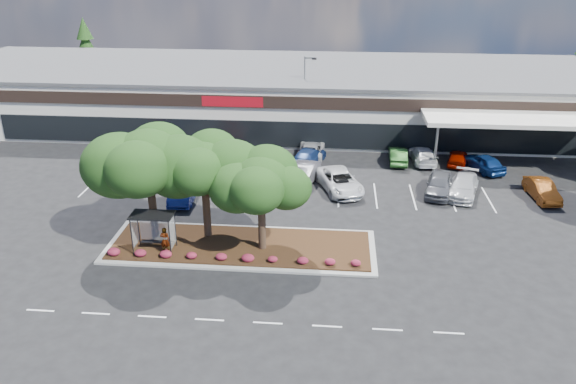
{
  "coord_description": "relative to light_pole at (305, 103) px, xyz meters",
  "views": [
    {
      "loc": [
        4.09,
        -28.63,
        18.69
      ],
      "look_at": [
        0.85,
        7.69,
        2.6
      ],
      "focal_mm": 35.0,
      "sensor_mm": 36.0,
      "label": 1
    }
  ],
  "objects": [
    {
      "name": "car_14",
      "position": [
        9.09,
        -6.63,
        -3.0
      ],
      "size": [
        1.67,
        4.48,
        1.46
      ],
      "primitive_type": "imported",
      "rotation": [
        0.0,
        0.0,
        3.11
      ],
      "color": "#22511D",
      "rests_on": "ground"
    },
    {
      "name": "island_tree_mid",
      "position": [
        -5.34,
        -22.76,
        0.19
      ],
      "size": [
        6.6,
        6.6,
        7.32
      ],
      "primitive_type": null,
      "color": "#1B3712",
      "rests_on": "landscape_island"
    },
    {
      "name": "car_11",
      "position": [
        -4.96,
        -9.86,
        -3.04
      ],
      "size": [
        2.86,
        5.23,
        1.39
      ],
      "primitive_type": "imported",
      "rotation": [
        0.0,
        0.0,
        3.03
      ],
      "color": "black",
      "rests_on": "ground"
    },
    {
      "name": "car_15",
      "position": [
        11.42,
        -6.35,
        -3.02
      ],
      "size": [
        2.36,
        5.06,
        1.43
      ],
      "primitive_type": "imported",
      "rotation": [
        0.0,
        0.0,
        3.22
      ],
      "color": "white",
      "rests_on": "ground"
    },
    {
      "name": "light_pole",
      "position": [
        0.0,
        0.0,
        0.0
      ],
      "size": [
        1.41,
        0.78,
        8.51
      ],
      "rotation": [
        0.0,
        0.0,
        -0.33
      ],
      "color": "#9D9D98",
      "rests_on": "ground"
    },
    {
      "name": "car_0",
      "position": [
        -16.45,
        -12.67,
        -3.01
      ],
      "size": [
        3.01,
        4.57,
        1.45
      ],
      "primitive_type": "imported",
      "rotation": [
        0.0,
        0.0,
        0.33
      ],
      "color": "maroon",
      "rests_on": "ground"
    },
    {
      "name": "car_16",
      "position": [
        14.56,
        -6.66,
        -3.05
      ],
      "size": [
        2.6,
        4.32,
        1.38
      ],
      "primitive_type": "imported",
      "rotation": [
        0.0,
        0.0,
        2.88
      ],
      "color": "#820E00",
      "rests_on": "ground"
    },
    {
      "name": "car_5",
      "position": [
        3.8,
        -14.29,
        -3.01
      ],
      "size": [
        2.84,
        4.56,
        1.45
      ],
      "primitive_type": "imported",
      "rotation": [
        0.0,
        0.0,
        0.29
      ],
      "color": "black",
      "rests_on": "ground"
    },
    {
      "name": "retail_store",
      "position": [
        -0.78,
        5.95,
        -0.58
      ],
      "size": [
        80.4,
        25.2,
        6.25
      ],
      "color": "white",
      "rests_on": "ground"
    },
    {
      "name": "car_3",
      "position": [
        0.61,
        -12.52,
        -2.88
      ],
      "size": [
        2.98,
        5.47,
        1.71
      ],
      "primitive_type": "imported",
      "rotation": [
        0.0,
        0.0,
        -0.24
      ],
      "color": "#5B5A62",
      "rests_on": "ground"
    },
    {
      "name": "shrub_row",
      "position": [
        -2.84,
        -26.06,
        -3.22
      ],
      "size": [
        17.0,
        0.8,
        0.5
      ],
      "primitive_type": null,
      "color": "#9C2646",
      "rests_on": "landscape_island"
    },
    {
      "name": "car_9",
      "position": [
        -14.92,
        -6.16,
        -3.02
      ],
      "size": [
        2.18,
        4.5,
        1.42
      ],
      "primitive_type": "imported",
      "rotation": [
        0.0,
        0.0,
        2.98
      ],
      "color": "#0B1953",
      "rests_on": "ground"
    },
    {
      "name": "car_7",
      "position": [
        13.72,
        -13.72,
        -2.98
      ],
      "size": [
        3.59,
        5.61,
        1.51
      ],
      "primitive_type": "imported",
      "rotation": [
        0.0,
        0.0,
        -0.3
      ],
      "color": "silver",
      "rests_on": "ground"
    },
    {
      "name": "lane_markings",
      "position": [
        -0.98,
        -17.54,
        -3.73
      ],
      "size": [
        33.12,
        20.06,
        0.01
      ],
      "color": "silver",
      "rests_on": "ground"
    },
    {
      "name": "car_13",
      "position": [
        0.94,
        -5.79,
        -3.01
      ],
      "size": [
        2.58,
        5.26,
        1.44
      ],
      "primitive_type": "imported",
      "rotation": [
        0.0,
        0.0,
        3.1
      ],
      "color": "#B5B5B5",
      "rests_on": "ground"
    },
    {
      "name": "bus_shelter",
      "position": [
        -8.34,
        -25.01,
        -1.43
      ],
      "size": [
        2.75,
        1.55,
        2.59
      ],
      "color": "black",
      "rests_on": "landscape_island"
    },
    {
      "name": "car_4",
      "position": [
        3.71,
        -13.66,
        -2.91
      ],
      "size": [
        4.55,
        6.5,
        1.65
      ],
      "primitive_type": "imported",
      "rotation": [
        0.0,
        0.0,
        0.34
      ],
      "color": "white",
      "rests_on": "ground"
    },
    {
      "name": "landscape_island",
      "position": [
        -2.84,
        -23.96,
        -3.61
      ],
      "size": [
        18.0,
        6.0,
        0.26
      ],
      "color": "#9D9D98",
      "rests_on": "ground"
    },
    {
      "name": "conifer_north_west",
      "position": [
        -30.84,
        18.04,
        1.27
      ],
      "size": [
        4.4,
        4.4,
        10.0
      ],
      "primitive_type": "cone",
      "color": "#1B3712",
      "rests_on": "ground"
    },
    {
      "name": "car_6",
      "position": [
        11.8,
        -13.65,
        -2.89
      ],
      "size": [
        3.12,
        5.29,
        1.69
      ],
      "primitive_type": "imported",
      "rotation": [
        0.0,
        0.0,
        -0.24
      ],
      "color": "#58595F",
      "rests_on": "ground"
    },
    {
      "name": "car_12",
      "position": [
        0.81,
        -7.91,
        -2.95
      ],
      "size": [
        3.52,
        5.81,
        1.58
      ],
      "primitive_type": "imported",
      "rotation": [
        0.0,
        0.0,
        2.88
      ],
      "color": "navy",
      "rests_on": "ground"
    },
    {
      "name": "car_10",
      "position": [
        -7.71,
        -7.49,
        -2.91
      ],
      "size": [
        3.84,
        6.1,
        1.65
      ],
      "primitive_type": "imported",
      "rotation": [
        0.0,
        0.0,
        2.85
      ],
      "color": "maroon",
      "rests_on": "ground"
    },
    {
      "name": "car_8",
      "position": [
        19.86,
        -13.89,
        -2.99
      ],
      "size": [
        1.93,
        4.63,
        1.49
      ],
      "primitive_type": "imported",
      "rotation": [
        0.0,
        0.0,
        0.08
      ],
      "color": "#73350D",
      "rests_on": "ground"
    },
    {
      "name": "island_tree_west",
      "position": [
        -8.84,
        -23.46,
        0.47
      ],
      "size": [
        7.2,
        7.2,
        7.89
      ],
      "primitive_type": null,
      "color": "#1B3712",
      "rests_on": "landscape_island"
    },
    {
      "name": "car_2",
      "position": [
        -8.61,
        -16.61,
        -2.91
      ],
      "size": [
        1.96,
        5.08,
        1.65
      ],
      "primitive_type": "imported",
      "rotation": [
        0.0,
        0.0,
        0.04
      ],
      "color": "navy",
      "rests_on": "ground"
    },
    {
      "name": "car_1",
      "position": [
        -14.08,
        -12.91,
        -2.91
      ],
      "size": [
        2.94,
        5.91,
        1.65
      ],
      "primitive_type": "imported",
      "rotation": [
        0.0,
        0.0,
        0.11
      ],
      "color": "navy",
      "rests_on": "ground"
    },
    {
      "name": "car_17",
      "position": [
        16.58,
        -8.04,
        -2.95
      ],
      "size": [
        3.62,
        4.96,
        1.57
      ],
      "primitive_type": "imported",
      "rotation": [
        0.0,
        0.0,
        3.58
      ],
      "color": "navy",
      "rests_on": "ground"
    },
    {
      "name": "ground",
      "position": [
        -0.84,
        -27.96,
        -3.73
      ],
      "size": [
        160.0,
        160.0,
        0.0
      ],
      "primitive_type": "plane",
      "color": "black",
      "rests_on": "ground"
    },
    {
      "name": "person_waiting",
      "position": [
        -7.52,
        -25.47,
        -2.56
      ],
      "size": [
        0.7,
        0.49,
        1.83
      ],
      "primitive_type": "imported",
      "rotation": [
        0.0,
        0.0,
        3.06
      ],
      "color": "#594C47",
      "rests_on": "landscape_island"
    },
    {
      "name": "island_tree_east",
      "position": [
        -1.34,
        -24.26,
        -0.22
      ],
      "size": [
        5.8,
        5.8,
        6.5
      ],
      "primitive_type": null,
      "color": "#1B3712",
      "rests_on": "landscape_island"
    }
  ]
}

